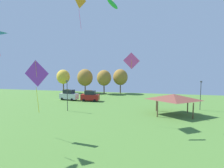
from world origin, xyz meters
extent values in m
ellipsoid|color=green|center=(-1.96, 28.34, 17.18)|extent=(1.52, 2.80, 1.15)
cube|color=yellow|center=(-1.96, 28.34, 17.35)|extent=(0.15, 0.22, 0.75)
cube|color=#E54C93|center=(1.14, 25.14, 8.97)|extent=(2.02, 0.79, 2.10)
cylinder|color=yellow|center=(1.14, 25.12, 8.97)|extent=(0.11, 0.64, 1.86)
cube|color=purple|center=(-9.42, 21.01, 7.42)|extent=(3.10, 0.30, 3.09)
cylinder|color=yellow|center=(-9.42, 20.99, 7.42)|extent=(0.06, 0.37, 2.80)
cylinder|color=yellow|center=(-9.42, 21.01, 4.29)|extent=(0.10, 0.49, 3.11)
cylinder|color=#E54C93|center=(-7.63, 29.93, 15.86)|extent=(0.48, 0.23, 3.17)
cube|color=silver|center=(-16.57, 43.61, 1.01)|extent=(4.90, 2.46, 1.37)
cube|color=#1E232D|center=(-16.57, 43.61, 2.17)|extent=(2.79, 2.03, 0.96)
cylinder|color=black|center=(-15.26, 42.50, 0.32)|extent=(0.66, 0.31, 0.64)
cylinder|color=black|center=(-15.00, 44.32, 0.32)|extent=(0.66, 0.31, 0.64)
cylinder|color=black|center=(-18.14, 42.89, 0.32)|extent=(0.66, 0.31, 0.64)
cylinder|color=black|center=(-17.89, 44.71, 0.32)|extent=(0.66, 0.31, 0.64)
cube|color=maroon|center=(-10.80, 43.28, 0.99)|extent=(4.51, 2.00, 1.34)
cube|color=#1E232D|center=(-10.80, 43.28, 2.13)|extent=(2.51, 1.75, 0.94)
cylinder|color=black|center=(-9.38, 42.48, 0.32)|extent=(0.65, 0.25, 0.64)
cylinder|color=black|center=(-9.48, 44.24, 0.32)|extent=(0.65, 0.25, 0.64)
cylinder|color=black|center=(-12.12, 42.33, 0.32)|extent=(0.65, 0.25, 0.64)
cylinder|color=black|center=(-12.21, 44.09, 0.32)|extent=(0.65, 0.25, 0.64)
cylinder|color=brown|center=(4.76, 32.41, 1.30)|extent=(0.20, 0.20, 2.60)
cylinder|color=brown|center=(10.27, 32.41, 1.30)|extent=(0.20, 0.20, 2.60)
cylinder|color=brown|center=(4.76, 36.54, 1.30)|extent=(0.20, 0.20, 2.60)
cylinder|color=brown|center=(10.27, 36.54, 1.30)|extent=(0.20, 0.20, 2.60)
pyramid|color=brown|center=(7.51, 34.47, 3.10)|extent=(7.13, 5.34, 1.00)
cylinder|color=#2D2D33|center=(13.02, 39.08, 2.69)|extent=(0.12, 0.12, 5.38)
cube|color=#4C4C51|center=(13.02, 39.08, 5.50)|extent=(0.36, 0.20, 0.24)
cylinder|color=#2D2D33|center=(-11.69, 33.03, 2.78)|extent=(0.12, 0.12, 5.56)
cube|color=#4C4C51|center=(-11.69, 33.03, 5.68)|extent=(0.36, 0.20, 0.24)
cylinder|color=brown|center=(-24.46, 55.78, 1.83)|extent=(0.36, 0.36, 3.65)
ellipsoid|color=gold|center=(-24.46, 55.78, 5.26)|extent=(4.28, 4.28, 4.71)
cylinder|color=brown|center=(-17.27, 56.84, 1.58)|extent=(0.36, 0.36, 3.15)
ellipsoid|color=olive|center=(-17.27, 56.84, 5.04)|extent=(5.04, 5.04, 5.54)
cylinder|color=brown|center=(-10.66, 56.13, 1.68)|extent=(0.36, 0.36, 3.36)
ellipsoid|color=olive|center=(-10.66, 56.13, 5.05)|extent=(4.49, 4.49, 4.94)
cylinder|color=brown|center=(-5.76, 58.02, 1.75)|extent=(0.36, 0.36, 3.49)
ellipsoid|color=olive|center=(-5.76, 58.02, 5.23)|extent=(4.64, 4.64, 5.10)
camera|label=1|loc=(3.43, 3.07, 8.00)|focal=28.00mm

